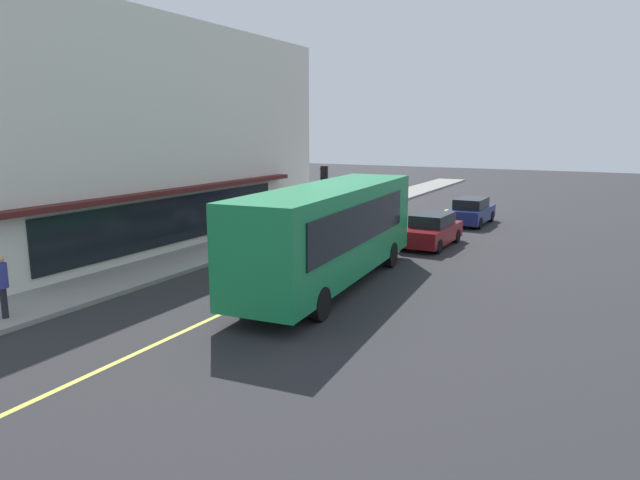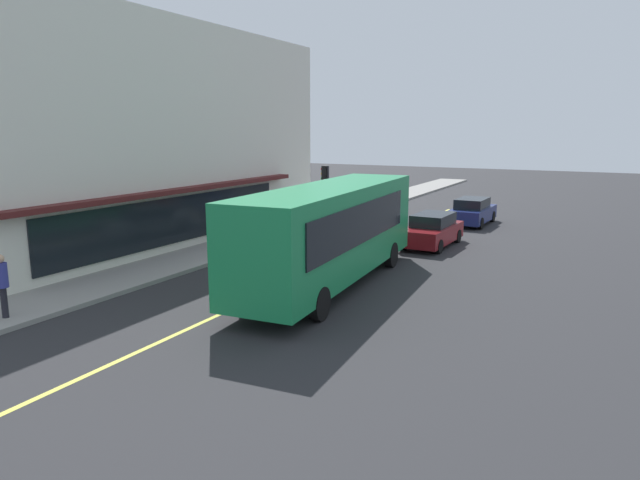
{
  "view_description": "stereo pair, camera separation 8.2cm",
  "coord_description": "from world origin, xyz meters",
  "px_view_note": "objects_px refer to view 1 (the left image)",
  "views": [
    {
      "loc": [
        -20.26,
        -10.1,
        5.42
      ],
      "look_at": [
        -2.96,
        -1.08,
        1.6
      ],
      "focal_mm": 32.02,
      "sensor_mm": 36.0,
      "label": 1
    },
    {
      "loc": [
        -20.22,
        -10.17,
        5.42
      ],
      "look_at": [
        -2.96,
        -1.08,
        1.6
      ],
      "focal_mm": 32.02,
      "sensor_mm": 36.0,
      "label": 2
    }
  ],
  "objects_px": {
    "bus": "(331,230)",
    "car_navy": "(471,212)",
    "traffic_light": "(325,180)",
    "pedestrian_at_corner": "(2,280)",
    "car_maroon": "(431,230)",
    "pedestrian_waiting": "(276,216)",
    "car_white": "(286,236)"
  },
  "relations": [
    {
      "from": "bus",
      "to": "car_navy",
      "type": "xyz_separation_m",
      "value": [
        15.41,
        -1.33,
        -1.24
      ]
    },
    {
      "from": "traffic_light",
      "to": "pedestrian_at_corner",
      "type": "relative_size",
      "value": 1.75
    },
    {
      "from": "car_maroon",
      "to": "pedestrian_at_corner",
      "type": "bearing_deg",
      "value": 155.03
    },
    {
      "from": "traffic_light",
      "to": "pedestrian_waiting",
      "type": "height_order",
      "value": "traffic_light"
    },
    {
      "from": "car_navy",
      "to": "pedestrian_waiting",
      "type": "distance_m",
      "value": 11.88
    },
    {
      "from": "traffic_light",
      "to": "car_navy",
      "type": "bearing_deg",
      "value": -62.34
    },
    {
      "from": "car_maroon",
      "to": "car_navy",
      "type": "relative_size",
      "value": 1.0
    },
    {
      "from": "pedestrian_at_corner",
      "to": "car_navy",
      "type": "bearing_deg",
      "value": -18.47
    },
    {
      "from": "car_maroon",
      "to": "pedestrian_waiting",
      "type": "distance_m",
      "value": 7.48
    },
    {
      "from": "car_white",
      "to": "pedestrian_waiting",
      "type": "bearing_deg",
      "value": 41.04
    },
    {
      "from": "bus",
      "to": "car_white",
      "type": "height_order",
      "value": "bus"
    },
    {
      "from": "bus",
      "to": "traffic_light",
      "type": "height_order",
      "value": "bus"
    },
    {
      "from": "car_maroon",
      "to": "car_white",
      "type": "relative_size",
      "value": 0.99
    },
    {
      "from": "traffic_light",
      "to": "pedestrian_waiting",
      "type": "distance_m",
      "value": 5.57
    },
    {
      "from": "car_maroon",
      "to": "car_white",
      "type": "xyz_separation_m",
      "value": [
        -4.34,
        5.3,
        0.0
      ]
    },
    {
      "from": "car_white",
      "to": "pedestrian_at_corner",
      "type": "xyz_separation_m",
      "value": [
        -11.8,
        2.21,
        0.52
      ]
    },
    {
      "from": "traffic_light",
      "to": "pedestrian_at_corner",
      "type": "bearing_deg",
      "value": 179.15
    },
    {
      "from": "car_navy",
      "to": "pedestrian_at_corner",
      "type": "bearing_deg",
      "value": 161.53
    },
    {
      "from": "pedestrian_waiting",
      "to": "car_white",
      "type": "bearing_deg",
      "value": -138.96
    },
    {
      "from": "traffic_light",
      "to": "car_navy",
      "type": "height_order",
      "value": "traffic_light"
    },
    {
      "from": "car_white",
      "to": "car_maroon",
      "type": "bearing_deg",
      "value": -50.71
    },
    {
      "from": "pedestrian_at_corner",
      "to": "bus",
      "type": "bearing_deg",
      "value": -39.53
    },
    {
      "from": "bus",
      "to": "car_navy",
      "type": "bearing_deg",
      "value": -4.92
    },
    {
      "from": "car_navy",
      "to": "pedestrian_at_corner",
      "type": "relative_size",
      "value": 2.37
    },
    {
      "from": "car_maroon",
      "to": "bus",
      "type": "bearing_deg",
      "value": 172.55
    },
    {
      "from": "bus",
      "to": "pedestrian_at_corner",
      "type": "distance_m",
      "value": 10.12
    },
    {
      "from": "car_maroon",
      "to": "car_navy",
      "type": "distance_m",
      "value": 7.06
    },
    {
      "from": "traffic_light",
      "to": "pedestrian_at_corner",
      "type": "height_order",
      "value": "traffic_light"
    },
    {
      "from": "bus",
      "to": "car_maroon",
      "type": "height_order",
      "value": "bus"
    },
    {
      "from": "traffic_light",
      "to": "pedestrian_waiting",
      "type": "relative_size",
      "value": 1.83
    },
    {
      "from": "bus",
      "to": "traffic_light",
      "type": "relative_size",
      "value": 3.52
    },
    {
      "from": "traffic_light",
      "to": "pedestrian_waiting",
      "type": "bearing_deg",
      "value": -178.79
    }
  ]
}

